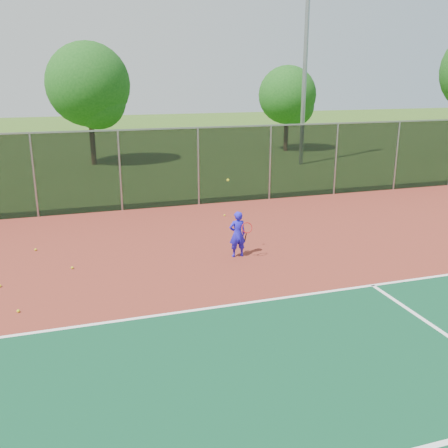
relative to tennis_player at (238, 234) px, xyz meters
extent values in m
plane|color=#305418|center=(0.47, -5.93, -0.68)|extent=(120.00, 120.00, 0.00)
cube|color=maroon|center=(0.47, -3.93, -0.67)|extent=(30.00, 20.00, 0.02)
cube|color=white|center=(2.47, -2.93, -0.65)|extent=(22.00, 0.10, 0.00)
cube|color=black|center=(0.47, 6.07, 0.84)|extent=(30.00, 0.04, 3.00)
cube|color=gray|center=(0.47, 6.07, 2.34)|extent=(30.00, 0.06, 0.06)
imported|color=#1F17D9|center=(0.00, 0.00, -0.01)|extent=(0.48, 0.32, 1.31)
cylinder|color=black|center=(0.15, -0.25, -0.03)|extent=(0.03, 0.15, 0.27)
torus|color=#A51414|center=(0.15, -0.35, 0.27)|extent=(0.30, 0.13, 0.29)
sphere|color=gold|center=(-0.25, 0.10, 1.53)|extent=(0.07, 0.07, 0.07)
sphere|color=gold|center=(-4.47, 0.40, -0.63)|extent=(0.07, 0.07, 0.07)
sphere|color=gold|center=(-5.64, -1.88, -0.63)|extent=(0.07, 0.07, 0.07)
sphere|color=gold|center=(0.92, 4.10, -0.63)|extent=(0.07, 0.07, 0.07)
sphere|color=gold|center=(-6.16, -0.31, -0.63)|extent=(0.07, 0.07, 0.07)
sphere|color=gold|center=(-5.46, 2.21, -0.63)|extent=(0.07, 0.07, 0.07)
cylinder|color=gray|center=(8.47, 13.41, 5.21)|extent=(0.24, 0.24, 11.79)
cylinder|color=#352413|center=(-2.92, 16.88, 0.61)|extent=(0.30, 0.30, 2.58)
sphere|color=#144612|center=(-2.92, 16.88, 3.77)|extent=(4.59, 4.59, 4.59)
sphere|color=#144612|center=(-2.52, 16.58, 2.90)|extent=(3.16, 3.16, 3.16)
cylinder|color=#352413|center=(9.85, 18.62, 0.39)|extent=(0.30, 0.30, 2.14)
sphere|color=#144612|center=(9.85, 18.62, 3.00)|extent=(3.80, 3.80, 3.80)
sphere|color=#144612|center=(10.25, 18.32, 2.29)|extent=(2.61, 2.61, 2.61)
camera|label=1|loc=(-4.33, -12.50, 4.24)|focal=40.00mm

